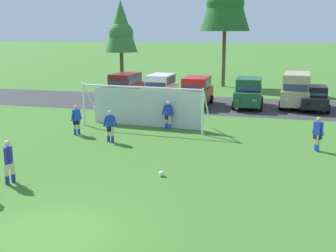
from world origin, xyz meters
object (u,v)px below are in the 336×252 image
(player_defender_far, at_px, (318,134))
(parked_car_slot_center_left, at_px, (196,91))
(soccer_ball, at_px, (162,174))
(soccer_goal, at_px, (146,105))
(player_winger_left, at_px, (168,115))
(parked_car_slot_center, at_px, (249,92))
(parked_car_slot_left, at_px, (160,88))
(parked_car_slot_right, at_px, (314,98))
(parked_car_slot_far_left, at_px, (125,86))
(player_striker_near, at_px, (9,162))
(player_trailing_back, at_px, (76,120))
(parked_car_slot_center_right, at_px, (296,89))
(player_winger_right, at_px, (110,126))

(player_defender_far, distance_m, parked_car_slot_center_left, 13.61)
(soccer_ball, xyz_separation_m, soccer_goal, (-3.28, 8.29, 1.18))
(player_winger_left, xyz_separation_m, parked_car_slot_center, (3.92, 8.64, 0.29))
(parked_car_slot_left, relative_size, parked_car_slot_center, 0.99)
(parked_car_slot_center, height_order, parked_car_slot_right, parked_car_slot_center)
(soccer_goal, bearing_deg, soccer_ball, -68.40)
(parked_car_slot_center_left, bearing_deg, parked_car_slot_far_left, 168.32)
(player_striker_near, bearing_deg, player_trailing_back, 98.28)
(player_striker_near, bearing_deg, parked_car_slot_center, 68.98)
(parked_car_slot_left, xyz_separation_m, parked_car_slot_center_right, (10.50, 0.02, 0.23))
(parked_car_slot_far_left, relative_size, parked_car_slot_center_left, 1.02)
(player_defender_far, bearing_deg, parked_car_slot_far_left, 138.99)
(parked_car_slot_center_right, bearing_deg, parked_car_slot_left, -179.91)
(player_winger_left, bearing_deg, soccer_goal, 172.01)
(parked_car_slot_left, distance_m, parked_car_slot_center, 7.13)
(player_winger_right, xyz_separation_m, parked_car_slot_center_right, (9.42, 13.20, 0.52))
(player_winger_right, height_order, parked_car_slot_center_right, parked_car_slot_center_right)
(soccer_ball, height_order, parked_car_slot_center, parked_car_slot_center)
(soccer_goal, xyz_separation_m, parked_car_slot_right, (9.97, 8.49, -0.42))
(soccer_ball, bearing_deg, parked_car_slot_center_left, 96.41)
(parked_car_slot_center, distance_m, parked_car_slot_center_right, 3.55)
(player_defender_far, relative_size, parked_car_slot_right, 0.39)
(soccer_goal, bearing_deg, parked_car_slot_left, 100.58)
(soccer_goal, xyz_separation_m, parked_car_slot_center_right, (8.75, 9.36, 0.05))
(soccer_goal, relative_size, parked_car_slot_center_right, 1.54)
(soccer_ball, height_order, player_winger_right, player_winger_right)
(player_winger_right, bearing_deg, parked_car_slot_left, 94.68)
(player_defender_far, relative_size, player_winger_right, 1.00)
(parked_car_slot_center, xyz_separation_m, parked_car_slot_center_right, (3.42, 0.93, 0.23))
(soccer_ball, bearing_deg, player_winger_left, 103.05)
(player_defender_far, xyz_separation_m, parked_car_slot_center_right, (-0.64, 12.31, 0.52))
(parked_car_slot_right, bearing_deg, parked_car_slot_far_left, 176.52)
(parked_car_slot_center, bearing_deg, parked_car_slot_left, 172.67)
(player_winger_right, relative_size, player_trailing_back, 1.00)
(parked_car_slot_center, bearing_deg, player_trailing_back, -126.72)
(soccer_ball, distance_m, parked_car_slot_right, 18.08)
(player_defender_far, height_order, parked_car_slot_far_left, parked_car_slot_far_left)
(player_striker_near, xyz_separation_m, parked_car_slot_center, (7.27, 18.92, 0.29))
(soccer_goal, bearing_deg, parked_car_slot_far_left, 117.06)
(soccer_ball, distance_m, parked_car_slot_far_left, 19.46)
(player_winger_right, relative_size, parked_car_slot_center_right, 0.33)
(parked_car_slot_far_left, bearing_deg, parked_car_slot_center, -5.35)
(player_winger_left, height_order, parked_car_slot_far_left, parked_car_slot_far_left)
(player_defender_far, relative_size, parked_car_slot_far_left, 0.35)
(soccer_ball, distance_m, parked_car_slot_center, 16.89)
(parked_car_slot_center, bearing_deg, parked_car_slot_center_left, -174.97)
(player_defender_far, bearing_deg, parked_car_slot_center, 109.64)
(soccer_ball, relative_size, parked_car_slot_left, 0.05)
(player_winger_left, bearing_deg, player_striker_near, -108.04)
(soccer_ball, height_order, player_trailing_back, player_trailing_back)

